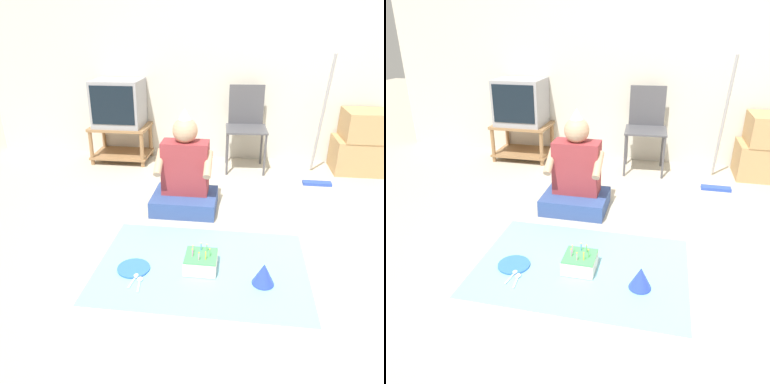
{
  "view_description": "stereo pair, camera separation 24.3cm",
  "coord_description": "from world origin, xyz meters",
  "views": [
    {
      "loc": [
        -0.19,
        -2.23,
        1.47
      ],
      "look_at": [
        -0.52,
        0.25,
        0.35
      ],
      "focal_mm": 35.0,
      "sensor_mm": 36.0,
      "label": 1
    },
    {
      "loc": [
        0.05,
        -2.19,
        1.47
      ],
      "look_at": [
        -0.52,
        0.25,
        0.35
      ],
      "focal_mm": 35.0,
      "sensor_mm": 36.0,
      "label": 2
    }
  ],
  "objects": [
    {
      "name": "tv",
      "position": [
        -1.56,
        1.86,
        0.67
      ],
      "size": [
        0.53,
        0.47,
        0.51
      ],
      "color": "#99999E",
      "rests_on": "tv_stand"
    },
    {
      "name": "folding_chair",
      "position": [
        -0.13,
        1.82,
        0.52
      ],
      "size": [
        0.46,
        0.45,
        0.89
      ],
      "color": "#4C4C51",
      "rests_on": "ground_plane"
    },
    {
      "name": "plastic_spoon_near",
      "position": [
        -0.8,
        -0.36,
        0.01
      ],
      "size": [
        0.04,
        0.14,
        0.01
      ],
      "color": "white",
      "rests_on": "party_cloth"
    },
    {
      "name": "tv_stand",
      "position": [
        -1.56,
        1.86,
        0.25
      ],
      "size": [
        0.65,
        0.48,
        0.42
      ],
      "color": "#997047",
      "rests_on": "ground_plane"
    },
    {
      "name": "ground_plane",
      "position": [
        0.0,
        0.0,
        0.0
      ],
      "size": [
        16.0,
        16.0,
        0.0
      ],
      "primitive_type": "plane",
      "color": "#BCB29E"
    },
    {
      "name": "party_cloth",
      "position": [
        -0.4,
        -0.16,
        0.0
      ],
      "size": [
        1.38,
        0.97,
        0.01
      ],
      "color": "#7FC6E0",
      "rests_on": "ground_plane"
    },
    {
      "name": "party_hat_blue",
      "position": [
        -0.0,
        -0.3,
        0.08
      ],
      "size": [
        0.14,
        0.14,
        0.14
      ],
      "color": "blue",
      "rests_on": "party_cloth"
    },
    {
      "name": "birthday_cake",
      "position": [
        -0.4,
        -0.2,
        0.06
      ],
      "size": [
        0.21,
        0.21,
        0.16
      ],
      "color": "#F4E0C6",
      "rests_on": "party_cloth"
    },
    {
      "name": "wall_back",
      "position": [
        0.0,
        2.13,
        1.27
      ],
      "size": [
        6.4,
        0.06,
        2.55
      ],
      "color": "beige",
      "rests_on": "ground_plane"
    },
    {
      "name": "person_seated",
      "position": [
        -0.64,
        0.69,
        0.29
      ],
      "size": [
        0.55,
        0.46,
        0.87
      ],
      "color": "#334C8C",
      "rests_on": "ground_plane"
    },
    {
      "name": "dust_mop",
      "position": [
        0.6,
        1.49,
        0.37
      ],
      "size": [
        0.28,
        0.47,
        1.26
      ],
      "color": "#2D4CB2",
      "rests_on": "ground_plane"
    },
    {
      "name": "paper_plate",
      "position": [
        -0.84,
        -0.26,
        0.01
      ],
      "size": [
        0.21,
        0.21,
        0.01
      ],
      "color": "blue",
      "rests_on": "party_cloth"
    },
    {
      "name": "cardboard_box_stack",
      "position": [
        1.11,
        1.84,
        0.31
      ],
      "size": [
        0.57,
        0.46,
        0.66
      ],
      "color": "tan",
      "rests_on": "ground_plane"
    },
    {
      "name": "plastic_spoon_far",
      "position": [
        -0.76,
        -0.39,
        0.01
      ],
      "size": [
        0.04,
        0.14,
        0.01
      ],
      "color": "white",
      "rests_on": "party_cloth"
    }
  ]
}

